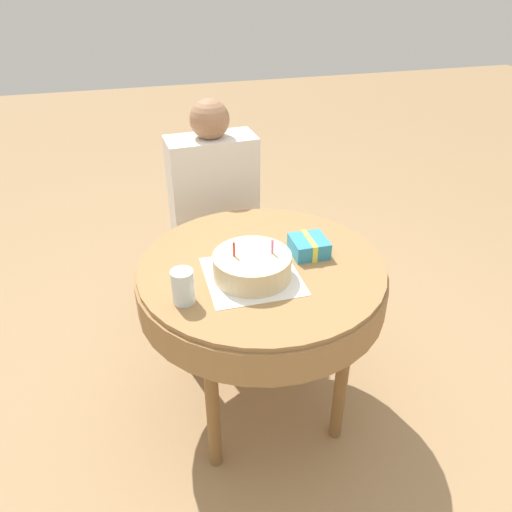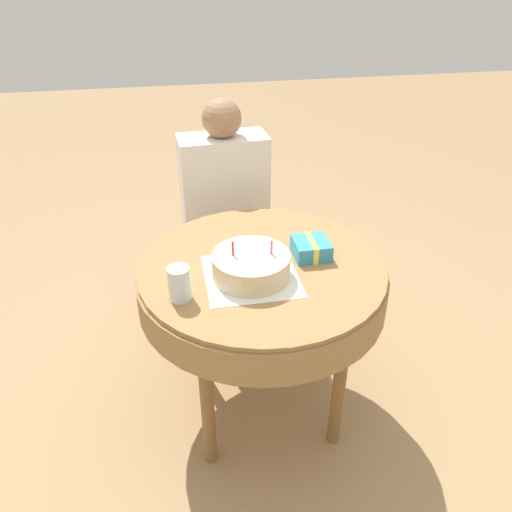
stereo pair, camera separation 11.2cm
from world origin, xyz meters
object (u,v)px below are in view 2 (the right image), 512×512
(birthday_cake, at_px, (251,265))
(drinking_glass, at_px, (179,284))
(person, at_px, (225,195))
(gift_box, at_px, (311,248))
(chair, at_px, (223,222))

(birthday_cake, height_order, drinking_glass, birthday_cake)
(birthday_cake, xyz_separation_m, drinking_glass, (-0.25, -0.09, 0.01))
(person, relative_size, birthday_cake, 4.14)
(gift_box, bearing_deg, person, 108.68)
(person, distance_m, birthday_cake, 0.79)
(drinking_glass, relative_size, gift_box, 0.87)
(chair, bearing_deg, person, -90.00)
(person, distance_m, gift_box, 0.74)
(chair, xyz_separation_m, person, (0.01, -0.09, 0.20))
(birthday_cake, bearing_deg, drinking_glass, -161.45)
(chair, bearing_deg, birthday_cake, -93.98)
(birthday_cake, bearing_deg, chair, 89.54)
(drinking_glass, bearing_deg, chair, 74.81)
(birthday_cake, relative_size, gift_box, 2.02)
(chair, bearing_deg, drinking_glass, -108.72)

